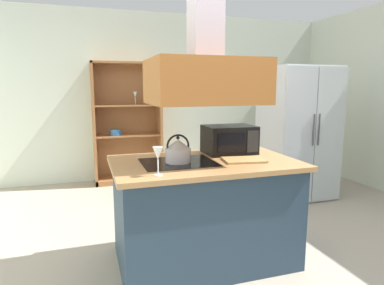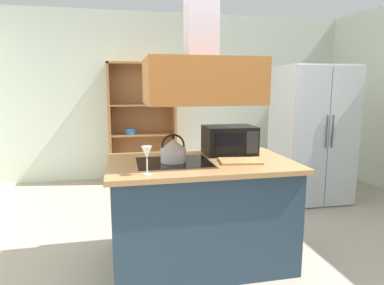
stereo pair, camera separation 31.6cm
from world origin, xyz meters
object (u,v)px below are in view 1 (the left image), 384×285
refrigerator (298,133)px  microwave (229,139)px  dish_cabinet (127,130)px  kettle (178,151)px  wine_glass_on_counter (158,155)px  cutting_board (244,160)px

refrigerator → microwave: refrigerator is taller
dish_cabinet → kettle: bearing=-88.2°
kettle → microwave: size_ratio=0.51×
kettle → wine_glass_on_counter: kettle is taller
kettle → cutting_board: 0.56m
dish_cabinet → kettle: dish_cabinet is taller
dish_cabinet → wine_glass_on_counter: size_ratio=9.17×
refrigerator → microwave: size_ratio=3.88×
kettle → cutting_board: size_ratio=0.69×
microwave → wine_glass_on_counter: size_ratio=2.23×
wine_glass_on_counter → refrigerator: bearing=35.7°
refrigerator → wine_glass_on_counter: bearing=-144.3°
cutting_board → wine_glass_on_counter: wine_glass_on_counter is taller
dish_cabinet → cutting_board: dish_cabinet is taller
refrigerator → kettle: bearing=-147.8°
dish_cabinet → microwave: dish_cabinet is taller
refrigerator → microwave: (-1.49, -1.05, 0.14)m
dish_cabinet → microwave: size_ratio=4.10×
dish_cabinet → wine_glass_on_counter: dish_cabinet is taller
wine_glass_on_counter → cutting_board: bearing=17.1°
wine_glass_on_counter → microwave: bearing=36.5°
refrigerator → cutting_board: refrigerator is taller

